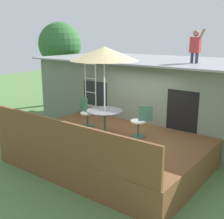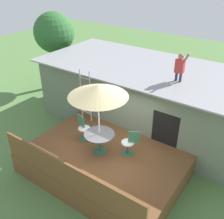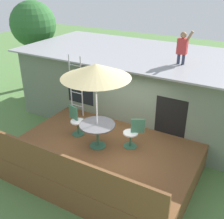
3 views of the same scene
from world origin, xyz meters
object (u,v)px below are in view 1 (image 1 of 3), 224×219
object	(u,v)px
patio_chair_left	(86,113)
patio_umbrella	(104,54)
person_figure	(196,44)
step_ladder	(90,85)
patio_table	(105,116)
backyard_tree	(60,45)
patio_chair_right	(141,121)

from	to	relation	value
patio_chair_left	patio_umbrella	bearing A→B (deg)	0.00
person_figure	patio_chair_left	bearing A→B (deg)	-131.18
step_ladder	patio_umbrella	bearing A→B (deg)	-38.43
patio_umbrella	patio_chair_left	world-z (taller)	patio_umbrella
patio_table	step_ladder	size ratio (longest dim) A/B	0.47
backyard_tree	patio_chair_left	bearing A→B (deg)	-36.84
patio_umbrella	step_ladder	distance (m)	2.56
patio_table	patio_chair_left	world-z (taller)	patio_chair_left
patio_table	patio_umbrella	xyz separation A→B (m)	(0.00, 0.00, 1.76)
step_ladder	patio_chair_left	size ratio (longest dim) A/B	2.39
patio_chair_left	backyard_tree	bearing A→B (deg)	159.54
patio_chair_left	step_ladder	bearing A→B (deg)	141.23
person_figure	patio_chair_left	world-z (taller)	person_figure
patio_table	backyard_tree	size ratio (longest dim) A/B	0.24
patio_table	step_ladder	world-z (taller)	step_ladder
patio_table	patio_chair_left	xyz separation A→B (m)	(-0.98, 0.29, -0.13)
patio_table	person_figure	world-z (taller)	person_figure
patio_chair_right	patio_table	bearing A→B (deg)	-0.00
backyard_tree	patio_umbrella	bearing A→B (deg)	-34.21
patio_umbrella	step_ladder	world-z (taller)	patio_umbrella
patio_chair_left	patio_chair_right	distance (m)	1.91
patio_table	person_figure	size ratio (longest dim) A/B	0.94
patio_umbrella	backyard_tree	xyz separation A→B (m)	(-6.46, 4.40, -0.01)
person_figure	backyard_tree	bearing A→B (deg)	169.91
step_ladder	patio_chair_right	world-z (taller)	step_ladder
person_figure	backyard_tree	world-z (taller)	backyard_tree
patio_umbrella	backyard_tree	bearing A→B (deg)	145.79
patio_chair_right	person_figure	bearing A→B (deg)	-129.76
patio_umbrella	step_ladder	bearing A→B (deg)	141.57
step_ladder	patio_chair_left	xyz separation A→B (m)	(0.76, -1.10, -0.64)
person_figure	patio_chair_right	xyz separation A→B (m)	(-0.48, -2.49, -2.09)
patio_chair_right	backyard_tree	bearing A→B (deg)	-56.78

